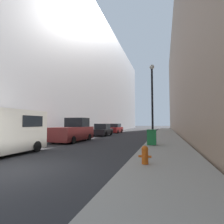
# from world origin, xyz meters

# --- Properties ---
(ground_plane) EXTENTS (200.00, 200.00, 0.00)m
(ground_plane) POSITION_xyz_m (0.00, 0.00, 0.00)
(ground_plane) COLOR #2D2D30
(sidewalk_right) EXTENTS (3.14, 60.00, 0.16)m
(sidewalk_right) POSITION_xyz_m (5.51, 18.00, 0.08)
(sidewalk_right) COLOR #9E998E
(sidewalk_right) RESTS_ON ground
(building_left_glass) EXTENTS (12.00, 60.00, 20.39)m
(building_left_glass) POSITION_xyz_m (-10.40, 26.00, 10.19)
(building_left_glass) COLOR #BCBCC1
(building_left_glass) RESTS_ON ground
(building_right_stone) EXTENTS (12.00, 60.00, 21.17)m
(building_right_stone) POSITION_xyz_m (13.18, 26.00, 10.58)
(building_right_stone) COLOR #9E7F66
(building_right_stone) RESTS_ON ground
(fire_hydrant) EXTENTS (0.49, 0.37, 0.70)m
(fire_hydrant) POSITION_xyz_m (4.66, 1.93, 0.52)
(fire_hydrant) COLOR #D15614
(fire_hydrant) RESTS_ON sidewalk_right
(trash_bin) EXTENTS (0.64, 0.70, 1.09)m
(trash_bin) POSITION_xyz_m (4.52, 7.89, 0.72)
(trash_bin) COLOR #1E7538
(trash_bin) RESTS_ON sidewalk_right
(lamppost) EXTENTS (0.43, 0.43, 6.81)m
(lamppost) POSITION_xyz_m (4.40, 10.90, 3.96)
(lamppost) COLOR black
(lamppost) RESTS_ON sidewalk_right
(white_van) EXTENTS (1.92, 4.54, 2.45)m
(white_van) POSITION_xyz_m (-2.77, 2.53, 1.34)
(white_van) COLOR beige
(white_van) RESTS_ON ground
(pickup_truck) EXTENTS (2.14, 5.14, 2.21)m
(pickup_truck) POSITION_xyz_m (-2.77, 9.76, 0.93)
(pickup_truck) COLOR #561919
(pickup_truck) RESTS_ON ground
(parked_sedan_near) EXTENTS (1.93, 4.05, 1.61)m
(parked_sedan_near) POSITION_xyz_m (-2.68, 17.52, 0.73)
(parked_sedan_near) COLOR black
(parked_sedan_near) RESTS_ON ground
(parked_sedan_far) EXTENTS (1.90, 4.63, 1.59)m
(parked_sedan_far) POSITION_xyz_m (-2.84, 24.36, 0.73)
(parked_sedan_far) COLOR maroon
(parked_sedan_far) RESTS_ON ground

